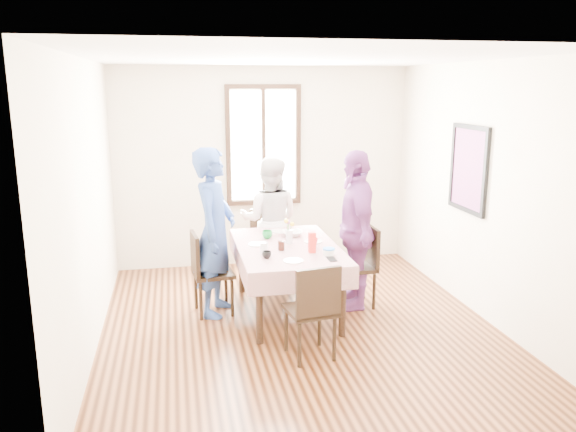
{
  "coord_description": "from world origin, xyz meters",
  "views": [
    {
      "loc": [
        -1.2,
        -5.4,
        2.45
      ],
      "look_at": [
        -0.04,
        0.34,
        1.1
      ],
      "focal_mm": 35.54,
      "sensor_mm": 36.0,
      "label": 1
    }
  ],
  "objects_px": {
    "chair_left": "(213,273)",
    "person_far": "(271,220)",
    "chair_near": "(310,310)",
    "person_right": "(354,230)",
    "chair_right": "(355,267)",
    "chair_far": "(271,246)",
    "dining_table": "(287,280)",
    "person_left": "(214,232)"
  },
  "relations": [
    {
      "from": "person_right",
      "to": "chair_left",
      "type": "bearing_deg",
      "value": -87.12
    },
    {
      "from": "chair_right",
      "to": "chair_far",
      "type": "distance_m",
      "value": 1.29
    },
    {
      "from": "chair_right",
      "to": "person_left",
      "type": "distance_m",
      "value": 1.63
    },
    {
      "from": "chair_left",
      "to": "person_far",
      "type": "height_order",
      "value": "person_far"
    },
    {
      "from": "person_far",
      "to": "person_right",
      "type": "xyz_separation_m",
      "value": [
        0.77,
        -1.0,
        0.09
      ]
    },
    {
      "from": "dining_table",
      "to": "person_left",
      "type": "height_order",
      "value": "person_left"
    },
    {
      "from": "chair_far",
      "to": "person_left",
      "type": "bearing_deg",
      "value": 41.45
    },
    {
      "from": "chair_left",
      "to": "person_right",
      "type": "distance_m",
      "value": 1.62
    },
    {
      "from": "chair_right",
      "to": "chair_far",
      "type": "bearing_deg",
      "value": 37.35
    },
    {
      "from": "chair_near",
      "to": "person_right",
      "type": "distance_m",
      "value": 1.43
    },
    {
      "from": "person_right",
      "to": "chair_far",
      "type": "bearing_deg",
      "value": -136.53
    },
    {
      "from": "dining_table",
      "to": "person_left",
      "type": "relative_size",
      "value": 0.85
    },
    {
      "from": "chair_near",
      "to": "person_far",
      "type": "xyz_separation_m",
      "value": [
        -0.0,
        2.12,
        0.34
      ]
    },
    {
      "from": "dining_table",
      "to": "chair_right",
      "type": "distance_m",
      "value": 0.8
    },
    {
      "from": "chair_far",
      "to": "person_far",
      "type": "xyz_separation_m",
      "value": [
        -0.0,
        -0.02,
        0.34
      ]
    },
    {
      "from": "chair_near",
      "to": "person_right",
      "type": "xyz_separation_m",
      "value": [
        0.77,
        1.12,
        0.43
      ]
    },
    {
      "from": "dining_table",
      "to": "chair_near",
      "type": "bearing_deg",
      "value": -90.0
    },
    {
      "from": "chair_near",
      "to": "chair_left",
      "type": "bearing_deg",
      "value": 114.23
    },
    {
      "from": "dining_table",
      "to": "chair_far",
      "type": "height_order",
      "value": "chair_far"
    },
    {
      "from": "person_right",
      "to": "chair_right",
      "type": "bearing_deg",
      "value": 96.45
    },
    {
      "from": "person_far",
      "to": "chair_far",
      "type": "bearing_deg",
      "value": -73.08
    },
    {
      "from": "chair_far",
      "to": "person_far",
      "type": "distance_m",
      "value": 0.34
    },
    {
      "from": "dining_table",
      "to": "chair_right",
      "type": "xyz_separation_m",
      "value": [
        0.79,
        0.05,
        0.08
      ]
    },
    {
      "from": "chair_far",
      "to": "chair_near",
      "type": "distance_m",
      "value": 2.14
    },
    {
      "from": "dining_table",
      "to": "chair_far",
      "type": "bearing_deg",
      "value": 90.0
    },
    {
      "from": "chair_right",
      "to": "person_right",
      "type": "bearing_deg",
      "value": 89.57
    },
    {
      "from": "person_left",
      "to": "chair_left",
      "type": "bearing_deg",
      "value": 110.18
    },
    {
      "from": "dining_table",
      "to": "person_right",
      "type": "relative_size",
      "value": 0.88
    },
    {
      "from": "chair_right",
      "to": "person_far",
      "type": "bearing_deg",
      "value": 37.88
    },
    {
      "from": "person_left",
      "to": "person_far",
      "type": "distance_m",
      "value": 1.19
    },
    {
      "from": "chair_left",
      "to": "person_left",
      "type": "bearing_deg",
      "value": 83.92
    },
    {
      "from": "dining_table",
      "to": "chair_left",
      "type": "bearing_deg",
      "value": 169.55
    },
    {
      "from": "chair_right",
      "to": "person_far",
      "type": "height_order",
      "value": "person_far"
    },
    {
      "from": "dining_table",
      "to": "chair_far",
      "type": "xyz_separation_m",
      "value": [
        0.0,
        1.07,
        0.08
      ]
    },
    {
      "from": "chair_near",
      "to": "dining_table",
      "type": "bearing_deg",
      "value": 81.17
    },
    {
      "from": "person_far",
      "to": "chair_near",
      "type": "bearing_deg",
      "value": 106.92
    },
    {
      "from": "chair_near",
      "to": "person_far",
      "type": "bearing_deg",
      "value": 81.17
    },
    {
      "from": "person_right",
      "to": "dining_table",
      "type": "bearing_deg",
      "value": -79.94
    },
    {
      "from": "person_far",
      "to": "person_right",
      "type": "bearing_deg",
      "value": 144.47
    },
    {
      "from": "chair_left",
      "to": "chair_right",
      "type": "distance_m",
      "value": 1.59
    },
    {
      "from": "chair_far",
      "to": "person_right",
      "type": "bearing_deg",
      "value": 118.29
    },
    {
      "from": "chair_far",
      "to": "chair_near",
      "type": "height_order",
      "value": "same"
    }
  ]
}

